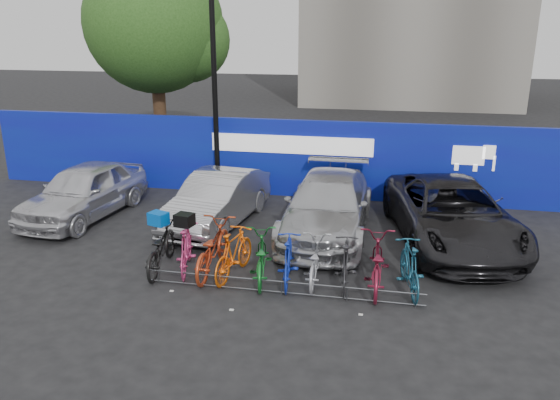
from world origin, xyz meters
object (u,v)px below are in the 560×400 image
(lamppost, at_px, (215,91))
(bike_7, at_px, (346,263))
(bike_3, at_px, (234,253))
(bike_2, at_px, (212,248))
(bike_5, at_px, (288,260))
(bike_rack, at_px, (281,287))
(car_0, at_px, (84,191))
(bike_6, at_px, (315,261))
(bike_0, at_px, (161,247))
(bike_9, at_px, (410,267))
(bike_4, at_px, (260,257))
(bike_8, at_px, (376,263))
(car_3, at_px, (451,213))
(car_1, at_px, (218,199))
(bike_1, at_px, (186,248))
(tree, at_px, (160,27))
(car_2, at_px, (328,206))

(lamppost, height_order, bike_7, lamppost)
(lamppost, distance_m, bike_3, 6.38)
(bike_2, distance_m, bike_3, 0.53)
(bike_5, bearing_deg, bike_3, -9.59)
(bike_rack, xyz_separation_m, car_0, (-6.28, 3.50, 0.58))
(bike_rack, xyz_separation_m, bike_6, (0.56, 0.74, 0.29))
(bike_0, relative_size, bike_9, 1.14)
(bike_4, height_order, bike_8, bike_8)
(bike_6, bearing_deg, bike_2, -2.16)
(car_3, distance_m, bike_8, 3.29)
(car_1, bearing_deg, bike_8, -27.11)
(bike_8, bearing_deg, bike_1, -1.30)
(tree, distance_m, bike_3, 12.37)
(bike_5, bearing_deg, bike_2, -12.93)
(bike_0, relative_size, bike_3, 1.13)
(bike_0, height_order, bike_7, bike_0)
(car_0, relative_size, bike_6, 2.56)
(car_0, xyz_separation_m, bike_3, (5.13, -2.88, -0.22))
(car_3, distance_m, bike_4, 5.02)
(tree, xyz_separation_m, lamppost, (3.57, -4.66, -1.80))
(lamppost, distance_m, bike_6, 7.05)
(bike_1, bearing_deg, bike_9, 165.19)
(car_1, relative_size, bike_3, 2.42)
(bike_5, bearing_deg, bike_4, -10.54)
(car_0, distance_m, bike_4, 6.41)
(bike_rack, relative_size, car_0, 1.28)
(bike_1, relative_size, bike_9, 0.99)
(tree, xyz_separation_m, car_3, (10.29, -7.16, -4.31))
(car_1, height_order, car_3, car_3)
(car_1, relative_size, bike_8, 2.08)
(car_3, bearing_deg, bike_2, -162.52)
(car_2, xyz_separation_m, car_3, (3.03, -0.07, 0.02))
(bike_2, xyz_separation_m, bike_7, (2.87, -0.10, -0.06))
(bike_2, distance_m, bike_5, 1.71)
(tree, distance_m, bike_6, 13.17)
(car_2, distance_m, bike_6, 2.85)
(car_2, relative_size, bike_0, 2.57)
(bike_1, relative_size, bike_3, 0.98)
(bike_rack, relative_size, bike_6, 3.27)
(bike_5, bearing_deg, car_2, -105.16)
(bike_3, bearing_deg, tree, -50.73)
(car_3, distance_m, bike_1, 6.41)
(bike_2, bearing_deg, car_2, -126.98)
(bike_0, height_order, bike_5, bike_0)
(tree, height_order, bike_0, tree)
(tree, xyz_separation_m, bike_4, (6.20, -10.06, -4.57))
(bike_6, bearing_deg, car_1, -45.88)
(car_3, height_order, bike_2, car_3)
(bike_1, bearing_deg, bike_0, -9.12)
(car_1, xyz_separation_m, bike_4, (1.89, -3.04, -0.20))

